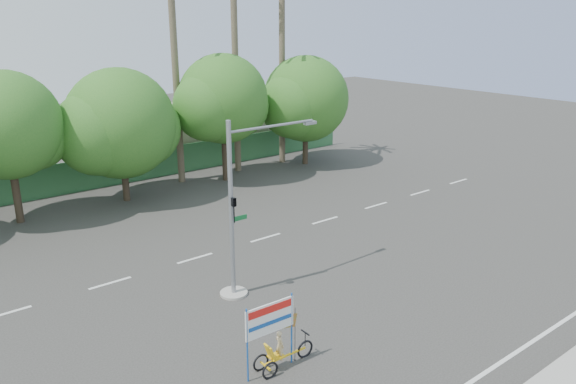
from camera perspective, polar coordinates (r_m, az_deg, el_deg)
ground at (r=21.47m, az=6.25°, el=-12.25°), size 120.00×120.00×0.00m
fence at (r=38.28m, az=-16.83°, el=2.22°), size 38.00×0.08×2.00m
building_right at (r=45.37m, az=-9.70°, el=6.08°), size 14.00×8.00×3.60m
tree_left at (r=32.19m, az=-26.76°, el=5.71°), size 6.66×5.60×8.07m
tree_center at (r=33.97m, az=-16.74°, el=6.36°), size 7.62×6.40×7.85m
tree_right at (r=36.95m, az=-6.67°, el=9.05°), size 6.90×5.80×8.36m
tree_far_right at (r=41.11m, az=1.76°, el=9.18°), size 7.38×6.20×7.94m
palm_tall at (r=38.92m, az=-5.50°, el=17.24°), size 3.73×3.79×17.45m
palm_mid at (r=41.26m, az=-0.62°, el=15.84°), size 3.73×3.79×15.45m
palm_short at (r=36.70m, az=-11.51°, el=14.45°), size 3.73×3.79×14.45m
traffic_signal at (r=21.77m, az=-5.05°, el=-3.27°), size 4.72×1.10×7.00m
trike_billboard at (r=17.95m, az=-1.17°, el=-14.88°), size 2.55×0.60×2.50m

